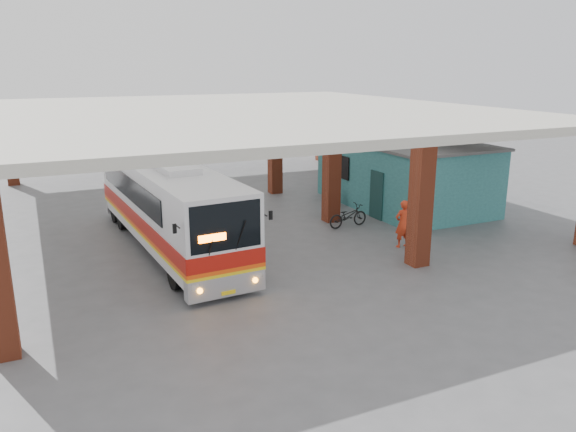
{
  "coord_description": "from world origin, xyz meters",
  "views": [
    {
      "loc": [
        -8.5,
        -17.42,
        6.61
      ],
      "look_at": [
        -0.43,
        0.0,
        1.36
      ],
      "focal_mm": 35.0,
      "sensor_mm": 36.0,
      "label": 1
    }
  ],
  "objects_px": {
    "motorcycle": "(348,216)",
    "red_chair": "(334,198)",
    "coach_bus": "(168,205)",
    "pedestrian": "(403,224)"
  },
  "relations": [
    {
      "from": "motorcycle",
      "to": "red_chair",
      "type": "xyz_separation_m",
      "value": [
        1.25,
        3.4,
        -0.09
      ]
    },
    {
      "from": "motorcycle",
      "to": "red_chair",
      "type": "bearing_deg",
      "value": -24.83
    },
    {
      "from": "motorcycle",
      "to": "coach_bus",
      "type": "bearing_deg",
      "value": 82.4
    },
    {
      "from": "red_chair",
      "to": "coach_bus",
      "type": "bearing_deg",
      "value": -159.47
    },
    {
      "from": "coach_bus",
      "to": "pedestrian",
      "type": "bearing_deg",
      "value": -27.43
    },
    {
      "from": "pedestrian",
      "to": "red_chair",
      "type": "distance_m",
      "value": 6.57
    },
    {
      "from": "motorcycle",
      "to": "pedestrian",
      "type": "xyz_separation_m",
      "value": [
        0.48,
        -3.1,
        0.41
      ]
    },
    {
      "from": "coach_bus",
      "to": "pedestrian",
      "type": "relative_size",
      "value": 6.43
    },
    {
      "from": "pedestrian",
      "to": "red_chair",
      "type": "relative_size",
      "value": 2.11
    },
    {
      "from": "motorcycle",
      "to": "red_chair",
      "type": "relative_size",
      "value": 2.15
    }
  ]
}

